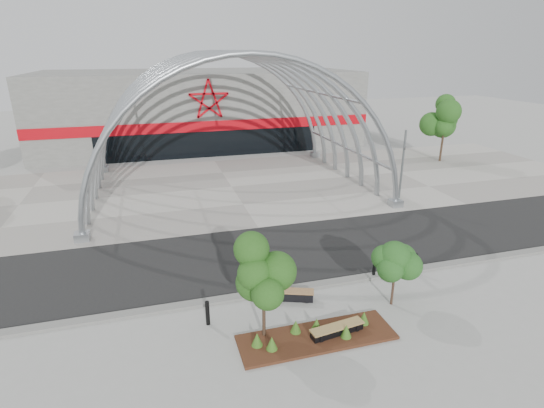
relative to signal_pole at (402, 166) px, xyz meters
The scene contains 18 objects.
ground 13.82m from the signal_pole, 141.16° to the right, with size 140.00×140.00×0.00m, color #9E9E99.
road 11.99m from the signal_pole, 154.66° to the right, with size 140.00×7.00×0.02m, color black.
forecourt 12.95m from the signal_pole, 146.46° to the left, with size 60.00×17.00×0.04m, color gray.
kerb 13.97m from the signal_pole, 140.35° to the right, with size 60.00×0.50×0.12m, color slate.
arena_building 27.12m from the signal_pole, 112.94° to the left, with size 34.00×15.24×8.00m.
vault_canopy 12.95m from the signal_pole, 146.46° to the left, with size 20.80×15.80×20.36m.
planting_bed 16.74m from the signal_pole, 132.33° to the right, with size 5.92×1.83×0.63m.
signal_pole is the anchor object (origin of this frame).
street_tree_0 17.40m from the signal_pole, 138.03° to the right, with size 1.75×1.75×3.98m.
street_tree_1 13.14m from the signal_pole, 123.07° to the right, with size 1.31×1.31×3.10m.
bench_0 14.91m from the signal_pole, 140.01° to the right, with size 2.23×1.22×0.46m.
bench_1 16.23m from the signal_pole, 129.83° to the right, with size 2.20×0.76×0.45m.
bollard_0 18.16m from the signal_pole, 145.38° to the right, with size 0.16×0.16×1.03m, color black.
bollard_1 14.80m from the signal_pole, 143.26° to the right, with size 0.14×0.14×0.89m, color black.
bollard_2 13.95m from the signal_pole, 145.02° to the right, with size 0.15×0.15×0.95m, color black.
bollard_3 11.26m from the signal_pole, 127.73° to the right, with size 0.15×0.15×0.95m, color black.
bollard_4 10.27m from the signal_pole, 117.60° to the right, with size 0.16×0.16×1.01m, color black.
bg_tree_1 14.20m from the signal_pole, 42.30° to the left, with size 2.70×2.70×5.91m.
Camera 1 is at (-5.77, -15.95, 10.16)m, focal length 28.00 mm.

